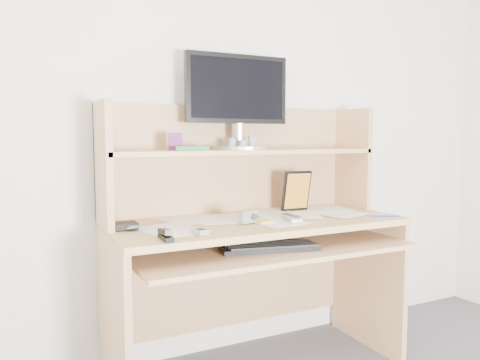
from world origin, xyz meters
name	(u,v)px	position (x,y,z in m)	size (l,w,h in m)	color
back_wall	(229,117)	(0.00, 1.80, 1.25)	(3.60, 0.04, 2.50)	white
desk	(250,228)	(0.00, 1.56, 0.69)	(1.40, 0.70, 1.30)	tan
paper_clutter	(258,219)	(0.00, 1.48, 0.75)	(1.32, 0.54, 0.01)	white
keyboard	(269,247)	(-0.05, 1.29, 0.66)	(0.45, 0.25, 0.03)	black
tv_remote	(291,218)	(0.13, 1.38, 0.77)	(0.05, 0.18, 0.02)	#ACACA7
flip_phone	(200,230)	(-0.37, 1.29, 0.77)	(0.04, 0.08, 0.02)	#AFAFB1
stapler	(166,234)	(-0.53, 1.25, 0.77)	(0.03, 0.12, 0.04)	black
wallet	(125,225)	(-0.62, 1.52, 0.77)	(0.10, 0.08, 0.02)	black
sticky_note_pad	(264,221)	(-0.01, 1.41, 0.76)	(0.08, 0.08, 0.01)	#FBFF43
digital_camera	(248,217)	(-0.09, 1.40, 0.78)	(0.09, 0.03, 0.05)	#A2A2A4
game_case	(296,191)	(0.29, 1.59, 0.86)	(0.15, 0.02, 0.21)	black
blue_pen	(385,216)	(0.57, 1.24, 0.76)	(0.01, 0.01, 0.14)	#1717AF
card_box	(175,142)	(-0.36, 1.60, 1.12)	(0.06, 0.02, 0.08)	maroon
shelf_book	(191,148)	(-0.29, 1.60, 1.09)	(0.15, 0.21, 0.02)	#327F4F
chip_stack_a	(232,144)	(-0.07, 1.62, 1.11)	(0.04, 0.04, 0.06)	black
chip_stack_b	(252,142)	(0.04, 1.62, 1.12)	(0.04, 0.04, 0.07)	silver
chip_stack_c	(243,145)	(-0.03, 1.58, 1.10)	(0.04, 0.04, 0.05)	black
chip_stack_d	(252,143)	(0.05, 1.63, 1.11)	(0.04, 0.04, 0.06)	white
monitor	(238,99)	(-0.02, 1.66, 1.33)	(0.54, 0.27, 0.47)	silver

